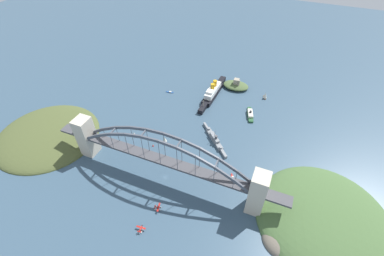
{
  "coord_description": "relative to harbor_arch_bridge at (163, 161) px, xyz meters",
  "views": [
    {
      "loc": [
        99.44,
        -159.3,
        244.29
      ],
      "look_at": [
        0.0,
        79.21,
        8.0
      ],
      "focal_mm": 25.02,
      "sensor_mm": 36.0,
      "label": 1
    }
  ],
  "objects": [
    {
      "name": "headland_east_shore",
      "position": [
        165.36,
        11.54,
        -28.04
      ],
      "size": [
        131.47,
        131.74,
        31.4
      ],
      "color": "#476638",
      "rests_on": "ground"
    },
    {
      "name": "small_boat_2",
      "position": [
        -67.63,
        44.37,
        -24.67
      ],
      "size": [
        6.45,
        4.0,
        7.1
      ],
      "color": "#234C8C",
      "rests_on": "ground"
    },
    {
      "name": "seaplane_second_in_formation",
      "position": [
        7.22,
        -64.63,
        -26.08
      ],
      "size": [
        9.49,
        7.72,
        4.82
      ],
      "color": "#B7B7B2",
      "rests_on": "ground"
    },
    {
      "name": "headland_west_shore",
      "position": [
        -173.26,
        -1.86,
        -28.04
      ],
      "size": [
        131.25,
        130.12,
        20.12
      ],
      "color": "#4C562D",
      "rests_on": "ground"
    },
    {
      "name": "harbor_arch_bridge",
      "position": [
        0.0,
        0.0,
        0.0
      ],
      "size": [
        265.68,
        18.28,
        64.19
      ],
      "color": "beige",
      "rests_on": "ground"
    },
    {
      "name": "small_boat_0",
      "position": [
        70.88,
        27.91,
        -27.23
      ],
      "size": [
        6.79,
        10.37,
        2.3
      ],
      "color": "#B2231E",
      "rests_on": "ground"
    },
    {
      "name": "small_boat_1",
      "position": [
        -68.04,
        151.15,
        -27.34
      ],
      "size": [
        12.52,
        3.98,
        1.96
      ],
      "color": "#234C8C",
      "rests_on": "ground"
    },
    {
      "name": "ocean_liner",
      "position": [
        -2.65,
        169.19,
        -21.5
      ],
      "size": [
        15.0,
        100.85,
        22.83
      ],
      "color": "black",
      "rests_on": "ground"
    },
    {
      "name": "harbor_ferry_steamer",
      "position": [
        62.9,
        143.5,
        -25.58
      ],
      "size": [
        15.79,
        32.99,
        8.03
      ],
      "color": "#23512D",
      "rests_on": "ground"
    },
    {
      "name": "seaplane_taxiing_near_bridge",
      "position": [
        11.71,
        -38.4,
        -26.24
      ],
      "size": [
        7.41,
        10.17,
        4.75
      ],
      "color": "#B7B7B2",
      "rests_on": "ground"
    },
    {
      "name": "naval_cruiser",
      "position": [
        32.77,
        75.98,
        -24.99
      ],
      "size": [
        48.44,
        50.15,
        17.34
      ],
      "color": "gray",
      "rests_on": "ground"
    },
    {
      "name": "ground_plane",
      "position": [
        -0.0,
        0.0,
        -28.04
      ],
      "size": [
        1400.0,
        1400.0,
        0.0
      ],
      "primitive_type": "plane",
      "color": "#385166"
    },
    {
      "name": "small_boat_3",
      "position": [
        73.99,
        192.88,
        -22.5
      ],
      "size": [
        7.56,
        9.47,
        11.81
      ],
      "color": "brown",
      "rests_on": "ground"
    },
    {
      "name": "channel_marker_buoy",
      "position": [
        -35.72,
        37.13,
        -26.92
      ],
      "size": [
        2.2,
        2.2,
        2.75
      ],
      "color": "red",
      "rests_on": "ground"
    },
    {
      "name": "small_boat_4",
      "position": [
        -25.36,
        49.65,
        -23.9
      ],
      "size": [
        6.09,
        9.84,
        8.96
      ],
      "color": "#234C8C",
      "rests_on": "ground"
    },
    {
      "name": "fort_island_mid_harbor",
      "position": [
        24.54,
        204.4,
        -23.57
      ],
      "size": [
        40.85,
        28.61,
        16.88
      ],
      "color": "#4C6038",
      "rests_on": "ground"
    }
  ]
}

